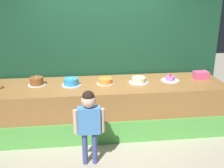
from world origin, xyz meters
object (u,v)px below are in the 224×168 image
at_px(cake_far_left, 37,81).
at_px(cake_left, 71,82).
at_px(child_figure, 89,118).
at_px(cake_center, 105,81).
at_px(cake_far_right, 170,79).
at_px(cake_right, 139,80).
at_px(pink_box, 201,75).
at_px(donut, 0,87).

height_order(cake_far_left, cake_left, cake_far_left).
height_order(child_figure, cake_center, child_figure).
height_order(cake_left, cake_far_right, cake_left).
relative_size(child_figure, cake_right, 3.27).
height_order(cake_center, cake_far_right, cake_center).
bearing_deg(cake_right, cake_center, 177.90).
height_order(pink_box, cake_left, cake_left).
distance_m(donut, cake_right, 2.29).
distance_m(child_figure, cake_right, 1.36).
relative_size(cake_left, cake_far_right, 1.05).
distance_m(pink_box, cake_left, 2.29).
distance_m(pink_box, cake_far_right, 0.57).
distance_m(child_figure, cake_far_left, 1.38).
height_order(cake_center, cake_right, cake_right).
xyz_separation_m(cake_left, cake_right, (1.14, -0.00, -0.01)).
distance_m(child_figure, cake_left, 1.06).
bearing_deg(cake_center, cake_far_right, 1.02).
bearing_deg(cake_left, cake_far_right, 1.35).
distance_m(cake_left, cake_center, 0.57).
bearing_deg(cake_far_right, cake_center, -178.98).
height_order(child_figure, cake_far_right, child_figure).
relative_size(pink_box, donut, 2.42).
relative_size(cake_far_left, cake_center, 1.01).
bearing_deg(donut, cake_center, 0.81).
bearing_deg(cake_far_left, cake_far_right, -0.98).
relative_size(child_figure, donut, 10.48).
xyz_separation_m(pink_box, donut, (-3.43, -0.08, -0.05)).
bearing_deg(cake_far_left, cake_left, -7.89).
bearing_deg(cake_left, cake_far_left, 172.11).
bearing_deg(cake_far_right, donut, -179.11).
height_order(cake_left, cake_center, cake_left).
height_order(child_figure, donut, child_figure).
bearing_deg(cake_right, donut, -179.92).
xyz_separation_m(cake_center, cake_right, (0.57, -0.02, -0.00)).
bearing_deg(pink_box, cake_left, -178.22).
bearing_deg(cake_right, child_figure, -131.60).
bearing_deg(cake_left, cake_right, -0.05).
relative_size(cake_far_left, cake_left, 0.90).
height_order(donut, cake_center, cake_center).
bearing_deg(child_figure, cake_right, 48.40).
bearing_deg(cake_center, donut, -179.19).
relative_size(cake_far_left, cake_right, 0.88).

